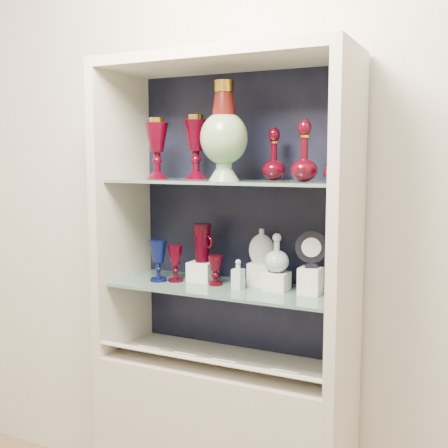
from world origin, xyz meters
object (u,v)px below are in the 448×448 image
at_px(pedestal_lamp_right, 196,147).
at_px(pedestal_lamp_left, 157,149).
at_px(ruby_decanter_a, 304,147).
at_px(cobalt_goblet, 158,261).
at_px(ruby_goblet_small, 215,270).
at_px(enamel_urn, 224,131).
at_px(lidded_bowl, 336,169).
at_px(flat_flask, 262,245).
at_px(ruby_pitcher, 202,243).
at_px(clear_square_bottle, 238,274).
at_px(ruby_goblet_tall, 175,263).
at_px(clear_round_decanter, 277,254).
at_px(ruby_decanter_b, 274,152).
at_px(cameo_medallion, 311,249).

bearing_deg(pedestal_lamp_right, pedestal_lamp_left, -148.03).
height_order(pedestal_lamp_left, ruby_decanter_a, ruby_decanter_a).
bearing_deg(cobalt_goblet, ruby_goblet_small, 8.43).
distance_m(enamel_urn, ruby_decanter_a, 0.31).
distance_m(lidded_bowl, flat_flask, 0.46).
relative_size(ruby_goblet_small, flat_flask, 0.84).
relative_size(enamel_urn, ruby_goblet_small, 3.11).
xyz_separation_m(ruby_goblet_small, ruby_pitcher, (-0.08, 0.04, 0.10)).
height_order(lidded_bowl, clear_square_bottle, lidded_bowl).
bearing_deg(clear_square_bottle, ruby_goblet_tall, 177.06).
xyz_separation_m(lidded_bowl, clear_square_bottle, (-0.38, 0.01, -0.41)).
height_order(ruby_pitcher, flat_flask, ruby_pitcher).
bearing_deg(ruby_pitcher, clear_round_decanter, 18.82).
bearing_deg(clear_square_bottle, ruby_goblet_small, 166.21).
relative_size(pedestal_lamp_right, enamel_urn, 0.70).
relative_size(cobalt_goblet, ruby_goblet_small, 1.43).
bearing_deg(ruby_goblet_small, pedestal_lamp_left, -169.58).
relative_size(ruby_decanter_b, lidded_bowl, 2.21).
distance_m(pedestal_lamp_left, flat_flask, 0.57).
xyz_separation_m(ruby_goblet_small, clear_square_bottle, (0.11, -0.03, -0.00)).
bearing_deg(lidded_bowl, ruby_goblet_small, 175.49).
bearing_deg(ruby_goblet_small, pedestal_lamp_right, 160.24).
bearing_deg(pedestal_lamp_right, ruby_decanter_a, -8.49).
distance_m(lidded_bowl, clear_square_bottle, 0.56).
distance_m(ruby_pitcher, flat_flask, 0.25).
height_order(enamel_urn, flat_flask, enamel_urn).
bearing_deg(enamel_urn, flat_flask, 54.19).
bearing_deg(flat_flask, cobalt_goblet, 178.34).
relative_size(pedestal_lamp_right, ruby_goblet_tall, 1.69).
distance_m(pedestal_lamp_right, cameo_medallion, 0.62).
height_order(enamel_urn, cobalt_goblet, enamel_urn).
distance_m(enamel_urn, clear_square_bottle, 0.55).
xyz_separation_m(pedestal_lamp_right, cameo_medallion, (0.49, -0.02, -0.38)).
relative_size(cobalt_goblet, flat_flask, 1.20).
xyz_separation_m(lidded_bowl, clear_round_decanter, (-0.24, 0.06, -0.33)).
relative_size(pedestal_lamp_left, ruby_goblet_tall, 1.61).
xyz_separation_m(lidded_bowl, flat_flask, (-0.32, 0.12, -0.31)).
height_order(lidded_bowl, ruby_goblet_small, lidded_bowl).
height_order(pedestal_lamp_left, flat_flask, pedestal_lamp_left).
relative_size(ruby_decanter_a, ruby_goblet_small, 2.08).
bearing_deg(lidded_bowl, pedestal_lamp_right, 172.62).
distance_m(pedestal_lamp_left, enamel_urn, 0.31).
distance_m(ruby_goblet_small, flat_flask, 0.21).
height_order(pedestal_lamp_right, enamel_urn, enamel_urn).
height_order(cobalt_goblet, flat_flask, flat_flask).
xyz_separation_m(lidded_bowl, ruby_goblet_tall, (-0.66, 0.03, -0.39)).
bearing_deg(ruby_decanter_b, cobalt_goblet, -167.82).
relative_size(ruby_goblet_small, clear_square_bottle, 1.01).
relative_size(ruby_goblet_tall, clear_round_decanter, 1.06).
bearing_deg(lidded_bowl, enamel_urn, -177.31).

